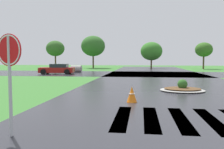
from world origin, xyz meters
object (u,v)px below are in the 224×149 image
(drainage_pipe_stack, at_px, (76,69))
(stop_sign, at_px, (9,61))
(traffic_cone, at_px, (132,94))
(car_silver_hatch, at_px, (57,69))
(median_island, at_px, (182,89))

(drainage_pipe_stack, bearing_deg, stop_sign, -77.19)
(drainage_pipe_stack, xyz_separation_m, traffic_cone, (8.41, -20.51, -0.14))
(stop_sign, height_order, car_silver_hatch, stop_sign)
(median_island, bearing_deg, stop_sign, -122.94)
(car_silver_hatch, distance_m, drainage_pipe_stack, 3.94)
(median_island, bearing_deg, drainage_pipe_stack, 123.56)
(stop_sign, bearing_deg, traffic_cone, 76.86)
(median_island, distance_m, drainage_pipe_stack, 20.16)
(drainage_pipe_stack, bearing_deg, car_silver_hatch, -108.61)
(stop_sign, relative_size, median_island, 0.97)
(stop_sign, xyz_separation_m, median_island, (5.42, 8.37, -1.67))
(drainage_pipe_stack, relative_size, traffic_cone, 2.11)
(stop_sign, distance_m, car_silver_hatch, 22.57)
(car_silver_hatch, height_order, traffic_cone, car_silver_hatch)
(median_island, xyz_separation_m, car_silver_hatch, (-12.40, 13.06, 0.45))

